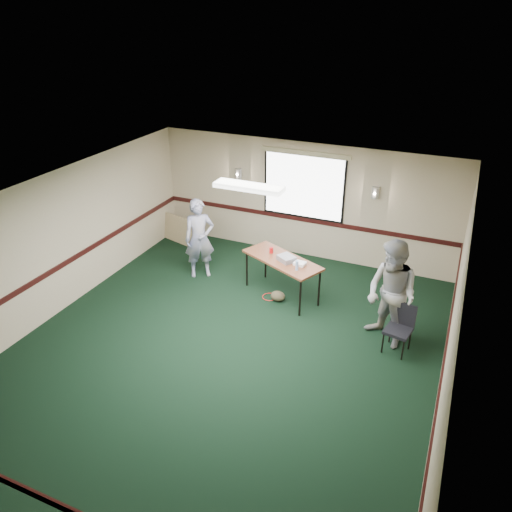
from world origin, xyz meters
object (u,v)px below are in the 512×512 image
at_px(person_right, 391,294).
at_px(person_left, 199,239).
at_px(projector, 286,259).
at_px(conference_chair, 400,324).
at_px(folding_table, 282,262).

bearing_deg(person_right, person_left, -156.27).
relative_size(projector, person_right, 0.16).
bearing_deg(person_right, projector, -162.55).
height_order(projector, person_right, person_right).
bearing_deg(person_left, conference_chair, -48.27).
bearing_deg(conference_chair, person_right, 163.22).
xyz_separation_m(projector, person_right, (2.15, -0.67, 0.08)).
bearing_deg(projector, conference_chair, 13.55).
xyz_separation_m(folding_table, conference_chair, (2.48, -0.84, -0.28)).
bearing_deg(person_left, folding_table, -39.28).
xyz_separation_m(projector, conference_chair, (2.38, -0.79, -0.39)).
distance_m(folding_table, projector, 0.16).
relative_size(conference_chair, person_right, 0.44).
xyz_separation_m(folding_table, projector, (0.11, -0.05, 0.11)).
bearing_deg(person_left, projector, -40.45).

